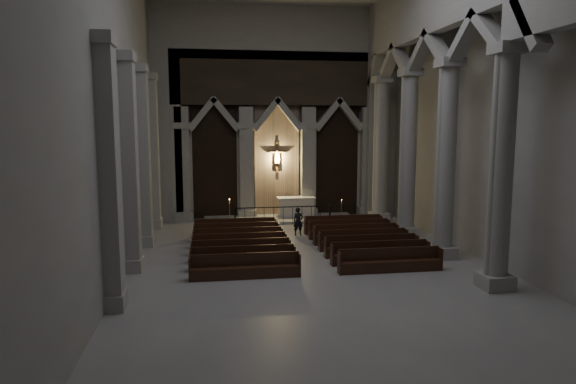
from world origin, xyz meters
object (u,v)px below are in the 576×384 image
(altar_rail, at_px, (283,212))
(candle_stand_right, at_px, (341,215))
(pews, at_px, (302,245))
(worshipper, at_px, (298,221))
(altar, at_px, (296,206))
(candle_stand_left, at_px, (230,218))

(altar_rail, height_order, candle_stand_right, candle_stand_right)
(candle_stand_right, relative_size, pews, 0.13)
(altar_rail, distance_m, worshipper, 2.66)
(worshipper, bearing_deg, candle_stand_right, 44.67)
(altar_rail, bearing_deg, altar, 60.34)
(candle_stand_right, height_order, worshipper, worshipper)
(candle_stand_right, xyz_separation_m, pews, (-3.41, -6.50, -0.05))
(candle_stand_left, bearing_deg, worshipper, -44.22)
(altar_rail, bearing_deg, worshipper, -81.89)
(altar_rail, relative_size, worshipper, 3.84)
(candle_stand_right, bearing_deg, candle_stand_left, -179.10)
(pews, bearing_deg, worshipper, 83.40)
(altar_rail, xyz_separation_m, candle_stand_right, (3.41, 0.62, -0.35))
(altar_rail, distance_m, candle_stand_left, 2.93)
(altar_rail, distance_m, pews, 5.90)
(candle_stand_left, bearing_deg, pews, -65.87)
(candle_stand_left, relative_size, candle_stand_right, 1.16)
(altar, xyz_separation_m, candle_stand_right, (2.41, -1.13, -0.37))
(altar, relative_size, altar_rail, 0.41)
(altar, xyz_separation_m, pews, (-1.00, -7.63, -0.42))
(altar, bearing_deg, candle_stand_left, -162.30)
(candle_stand_left, bearing_deg, altar, 17.70)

